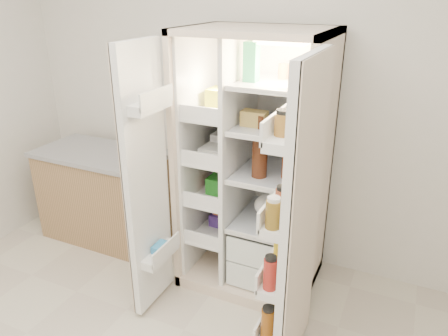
% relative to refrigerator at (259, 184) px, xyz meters
% --- Properties ---
extents(wall_back, '(4.00, 0.02, 2.70)m').
position_rel_refrigerator_xyz_m(wall_back, '(-0.20, 0.35, 0.61)').
color(wall_back, silver).
rests_on(wall_back, floor).
extents(refrigerator, '(0.92, 0.70, 1.80)m').
position_rel_refrigerator_xyz_m(refrigerator, '(0.00, 0.00, 0.00)').
color(refrigerator, beige).
rests_on(refrigerator, floor).
extents(freezer_door, '(0.15, 0.40, 1.72)m').
position_rel_refrigerator_xyz_m(freezer_door, '(-0.52, -0.60, 0.15)').
color(freezer_door, white).
rests_on(freezer_door, floor).
extents(fridge_door, '(0.17, 0.58, 1.72)m').
position_rel_refrigerator_xyz_m(fridge_door, '(0.46, -0.69, 0.13)').
color(fridge_door, white).
rests_on(fridge_door, floor).
extents(kitchen_counter, '(1.08, 0.58, 0.78)m').
position_rel_refrigerator_xyz_m(kitchen_counter, '(-1.37, -0.04, -0.35)').
color(kitchen_counter, '#A07850').
rests_on(kitchen_counter, floor).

